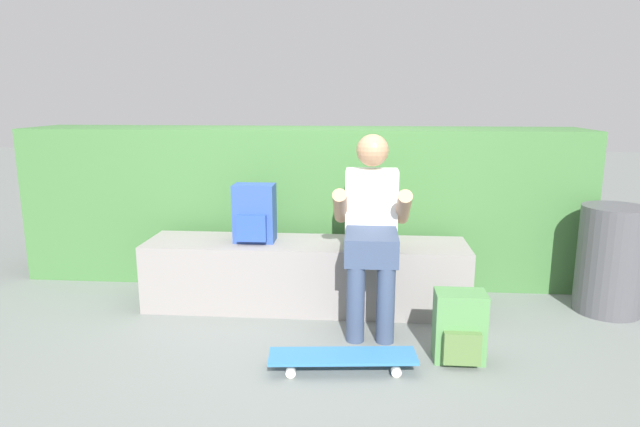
{
  "coord_description": "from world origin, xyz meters",
  "views": [
    {
      "loc": [
        0.4,
        -3.28,
        1.46
      ],
      "look_at": [
        0.1,
        0.38,
        0.67
      ],
      "focal_mm": 30.61,
      "sensor_mm": 36.0,
      "label": 1
    }
  ],
  "objects_px": {
    "backpack_on_bench": "(254,214)",
    "trash_bin": "(611,260)",
    "person_skater": "(371,223)",
    "bench_main": "(306,274)",
    "skateboard_near_person": "(343,357)",
    "backpack_on_ground": "(460,328)"
  },
  "relations": [
    {
      "from": "bench_main",
      "to": "skateboard_near_person",
      "type": "xyz_separation_m",
      "value": [
        0.3,
        -0.91,
        -0.16
      ]
    },
    {
      "from": "bench_main",
      "to": "person_skater",
      "type": "height_order",
      "value": "person_skater"
    },
    {
      "from": "trash_bin",
      "to": "backpack_on_bench",
      "type": "bearing_deg",
      "value": -177.83
    },
    {
      "from": "person_skater",
      "to": "trash_bin",
      "type": "bearing_deg",
      "value": 10.49
    },
    {
      "from": "backpack_on_ground",
      "to": "trash_bin",
      "type": "bearing_deg",
      "value": 35.67
    },
    {
      "from": "backpack_on_ground",
      "to": "trash_bin",
      "type": "height_order",
      "value": "trash_bin"
    },
    {
      "from": "skateboard_near_person",
      "to": "backpack_on_bench",
      "type": "relative_size",
      "value": 2.04
    },
    {
      "from": "bench_main",
      "to": "backpack_on_bench",
      "type": "relative_size",
      "value": 5.56
    },
    {
      "from": "trash_bin",
      "to": "person_skater",
      "type": "bearing_deg",
      "value": -169.51
    },
    {
      "from": "skateboard_near_person",
      "to": "backpack_on_ground",
      "type": "height_order",
      "value": "backpack_on_ground"
    },
    {
      "from": "bench_main",
      "to": "trash_bin",
      "type": "xyz_separation_m",
      "value": [
        2.08,
        0.08,
        0.13
      ]
    },
    {
      "from": "skateboard_near_person",
      "to": "trash_bin",
      "type": "distance_m",
      "value": 2.06
    },
    {
      "from": "backpack_on_ground",
      "to": "bench_main",
      "type": "bearing_deg",
      "value": 142.08
    },
    {
      "from": "person_skater",
      "to": "skateboard_near_person",
      "type": "height_order",
      "value": "person_skater"
    },
    {
      "from": "backpack_on_bench",
      "to": "backpack_on_ground",
      "type": "distance_m",
      "value": 1.56
    },
    {
      "from": "bench_main",
      "to": "backpack_on_bench",
      "type": "distance_m",
      "value": 0.55
    },
    {
      "from": "bench_main",
      "to": "trash_bin",
      "type": "distance_m",
      "value": 2.09
    },
    {
      "from": "backpack_on_bench",
      "to": "trash_bin",
      "type": "bearing_deg",
      "value": 2.17
    },
    {
      "from": "backpack_on_bench",
      "to": "backpack_on_ground",
      "type": "relative_size",
      "value": 1.0
    },
    {
      "from": "bench_main",
      "to": "skateboard_near_person",
      "type": "height_order",
      "value": "bench_main"
    },
    {
      "from": "backpack_on_bench",
      "to": "backpack_on_ground",
      "type": "height_order",
      "value": "backpack_on_bench"
    },
    {
      "from": "backpack_on_bench",
      "to": "skateboard_near_person",
      "type": "bearing_deg",
      "value": -53.98
    }
  ]
}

